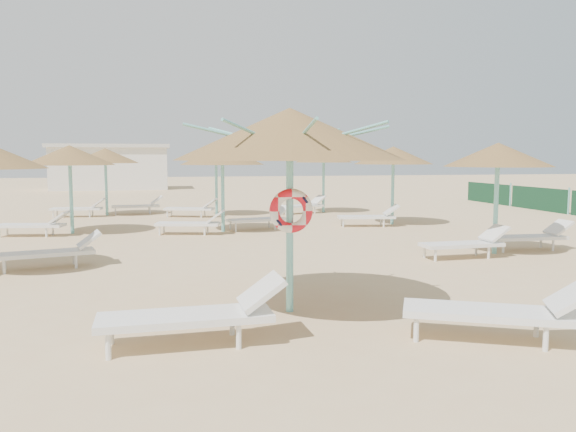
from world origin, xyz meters
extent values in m
plane|color=tan|center=(0.00, 0.00, 0.00)|extent=(120.00, 120.00, 0.00)
cylinder|color=#73C9C5|center=(-0.18, 0.34, 1.27)|extent=(0.11, 0.11, 2.55)
cone|color=brown|center=(-0.18, 0.34, 2.66)|extent=(3.40, 3.40, 0.76)
cylinder|color=#73C9C5|center=(-0.18, 0.34, 2.40)|extent=(0.20, 0.20, 0.12)
cylinder|color=#73C9C5|center=(0.61, 0.34, 2.62)|extent=(1.53, 0.04, 0.39)
cylinder|color=#73C9C5|center=(0.38, 0.89, 2.62)|extent=(1.12, 1.12, 0.39)
cylinder|color=#73C9C5|center=(-0.18, 1.12, 2.62)|extent=(0.04, 1.53, 0.39)
cylinder|color=#73C9C5|center=(-0.73, 0.89, 2.62)|extent=(1.12, 1.12, 0.39)
cylinder|color=#73C9C5|center=(-0.96, 0.34, 2.62)|extent=(1.53, 0.04, 0.39)
cylinder|color=#73C9C5|center=(-0.73, -0.21, 2.62)|extent=(1.12, 1.12, 0.39)
cylinder|color=#73C9C5|center=(-0.18, -0.44, 2.62)|extent=(0.04, 1.53, 0.39)
cylinder|color=#73C9C5|center=(0.38, -0.21, 2.62)|extent=(1.12, 1.12, 0.39)
torus|color=red|center=(-0.18, 0.24, 1.54)|extent=(0.66, 0.15, 0.66)
cylinder|color=white|center=(-2.65, -1.22, 0.16)|extent=(0.07, 0.07, 0.31)
cylinder|color=white|center=(-2.67, -0.66, 0.16)|extent=(0.07, 0.07, 0.31)
cylinder|color=white|center=(-1.14, -1.18, 0.16)|extent=(0.07, 0.07, 0.31)
cylinder|color=white|center=(-1.16, -0.61, 0.16)|extent=(0.07, 0.07, 0.31)
cube|color=white|center=(-1.76, -0.92, 0.36)|extent=(2.15, 0.77, 0.09)
cube|color=white|center=(-0.81, -0.88, 0.63)|extent=(0.57, 0.69, 0.41)
cylinder|color=white|center=(1.09, -1.38, 0.16)|extent=(0.07, 0.07, 0.31)
cylinder|color=white|center=(1.33, -0.87, 0.16)|extent=(0.07, 0.07, 0.31)
cylinder|color=white|center=(2.46, -2.03, 0.16)|extent=(0.07, 0.07, 0.31)
cylinder|color=white|center=(2.70, -1.52, 0.16)|extent=(0.07, 0.07, 0.31)
cube|color=white|center=(2.02, -1.51, 0.36)|extent=(2.23, 1.54, 0.09)
cube|color=white|center=(2.89, -1.92, 0.63)|extent=(0.78, 0.84, 0.41)
cylinder|color=white|center=(-5.18, 4.19, 0.14)|extent=(0.06, 0.06, 0.28)
cylinder|color=white|center=(-5.30, 4.68, 0.14)|extent=(0.06, 0.06, 0.28)
cylinder|color=white|center=(-3.87, 4.51, 0.14)|extent=(0.06, 0.06, 0.28)
cylinder|color=white|center=(-3.99, 4.99, 0.14)|extent=(0.06, 0.06, 0.28)
cube|color=white|center=(-4.46, 4.62, 0.32)|extent=(1.99, 1.04, 0.08)
cube|color=white|center=(-3.64, 4.82, 0.56)|extent=(0.61, 0.70, 0.36)
cylinder|color=#73C9C5|center=(-4.84, 10.26, 1.15)|extent=(0.11, 0.11, 2.30)
cone|color=brown|center=(-4.84, 10.26, 2.39)|extent=(2.66, 2.66, 0.60)
cylinder|color=#73C9C5|center=(-4.84, 10.26, 2.15)|extent=(0.20, 0.20, 0.12)
cylinder|color=white|center=(-6.69, 10.25, 0.14)|extent=(0.06, 0.06, 0.28)
cylinder|color=white|center=(-5.45, 9.52, 0.14)|extent=(0.06, 0.06, 0.28)
cylinder|color=white|center=(-5.36, 10.01, 0.14)|extent=(0.06, 0.06, 0.28)
cube|color=white|center=(-5.94, 9.86, 0.32)|extent=(1.98, 0.94, 0.08)
cube|color=white|center=(-5.11, 9.71, 0.56)|extent=(0.58, 0.68, 0.36)
cylinder|color=#73C9C5|center=(-4.37, 15.66, 1.15)|extent=(0.11, 0.11, 2.30)
cone|color=brown|center=(-4.37, 15.66, 2.39)|extent=(2.61, 2.61, 0.59)
cylinder|color=#73C9C5|center=(-4.37, 15.66, 2.15)|extent=(0.20, 0.20, 0.12)
cylinder|color=white|center=(-6.29, 15.08, 0.14)|extent=(0.06, 0.06, 0.28)
cylinder|color=white|center=(-6.25, 15.58, 0.14)|extent=(0.06, 0.06, 0.28)
cylinder|color=white|center=(-4.95, 14.95, 0.14)|extent=(0.06, 0.06, 0.28)
cylinder|color=white|center=(-4.90, 15.45, 0.14)|extent=(0.06, 0.06, 0.28)
cube|color=white|center=(-5.47, 15.26, 0.32)|extent=(1.95, 0.80, 0.08)
cube|color=white|center=(-4.63, 15.18, 0.56)|extent=(0.54, 0.64, 0.36)
cylinder|color=white|center=(-4.05, 15.63, 0.14)|extent=(0.06, 0.06, 0.28)
cylinder|color=white|center=(-4.09, 16.13, 0.14)|extent=(0.06, 0.06, 0.28)
cylinder|color=white|center=(-2.70, 15.76, 0.14)|extent=(0.06, 0.06, 0.28)
cylinder|color=white|center=(-2.75, 16.26, 0.14)|extent=(0.06, 0.06, 0.28)
cube|color=white|center=(-3.27, 15.96, 0.32)|extent=(1.95, 0.80, 0.08)
cube|color=white|center=(-2.43, 16.04, 0.56)|extent=(0.54, 0.64, 0.36)
cylinder|color=#73C9C5|center=(-0.29, 9.70, 1.15)|extent=(0.11, 0.11, 2.30)
cone|color=brown|center=(-0.29, 9.70, 2.39)|extent=(2.59, 2.59, 0.58)
cylinder|color=#73C9C5|center=(-0.29, 9.70, 2.15)|extent=(0.20, 0.20, 0.12)
cylinder|color=white|center=(-2.22, 9.25, 0.14)|extent=(0.06, 0.06, 0.28)
cylinder|color=white|center=(-2.11, 9.73, 0.14)|extent=(0.06, 0.06, 0.28)
cylinder|color=white|center=(-0.91, 8.93, 0.14)|extent=(0.06, 0.06, 0.28)
cylinder|color=white|center=(-0.79, 9.42, 0.14)|extent=(0.06, 0.06, 0.28)
cube|color=white|center=(-1.39, 9.30, 0.32)|extent=(1.99, 1.05, 0.08)
cube|color=white|center=(-0.56, 9.11, 0.56)|extent=(0.61, 0.70, 0.36)
cylinder|color=white|center=(0.09, 9.57, 0.14)|extent=(0.06, 0.06, 0.28)
cylinder|color=white|center=(-0.02, 10.06, 0.14)|extent=(0.06, 0.06, 0.28)
cylinder|color=white|center=(1.41, 9.89, 0.14)|extent=(0.06, 0.06, 0.28)
cylinder|color=white|center=(1.29, 10.37, 0.14)|extent=(0.06, 0.06, 0.28)
cube|color=white|center=(0.81, 10.00, 0.32)|extent=(1.99, 1.05, 0.08)
cube|color=white|center=(1.64, 10.20, 0.56)|extent=(0.61, 0.70, 0.36)
cylinder|color=#73C9C5|center=(-0.06, 14.72, 1.15)|extent=(0.11, 0.11, 2.30)
cone|color=brown|center=(-0.06, 14.72, 2.38)|extent=(2.37, 2.37, 0.53)
cylinder|color=#73C9C5|center=(-0.06, 14.72, 2.15)|extent=(0.20, 0.20, 0.12)
cylinder|color=white|center=(-2.00, 14.34, 0.14)|extent=(0.06, 0.06, 0.28)
cylinder|color=white|center=(-1.84, 14.81, 0.14)|extent=(0.06, 0.06, 0.28)
cylinder|color=white|center=(-0.72, 13.91, 0.14)|extent=(0.06, 0.06, 0.28)
cylinder|color=white|center=(-0.56, 14.38, 0.14)|extent=(0.06, 0.06, 0.28)
cube|color=white|center=(-1.16, 14.32, 0.32)|extent=(2.00, 1.20, 0.08)
cube|color=white|center=(-0.36, 14.05, 0.56)|extent=(0.65, 0.72, 0.36)
cylinder|color=#73C9C5|center=(5.75, 4.30, 1.15)|extent=(0.11, 0.11, 2.30)
cone|color=brown|center=(5.75, 4.30, 2.39)|extent=(2.53, 2.53, 0.57)
cylinder|color=#73C9C5|center=(5.75, 4.30, 2.15)|extent=(0.20, 0.20, 0.12)
cylinder|color=white|center=(3.86, 3.62, 0.14)|extent=(0.06, 0.06, 0.28)
cylinder|color=white|center=(3.84, 4.12, 0.14)|extent=(0.06, 0.06, 0.28)
cylinder|color=white|center=(5.21, 3.67, 0.14)|extent=(0.06, 0.06, 0.28)
cylinder|color=white|center=(5.19, 4.17, 0.14)|extent=(0.06, 0.06, 0.28)
cube|color=white|center=(4.65, 3.90, 0.32)|extent=(1.92, 0.70, 0.08)
cube|color=white|center=(5.50, 3.93, 0.56)|extent=(0.51, 0.62, 0.36)
cylinder|color=white|center=(6.04, 4.38, 0.14)|extent=(0.06, 0.06, 0.28)
cylinder|color=white|center=(6.06, 4.88, 0.14)|extent=(0.06, 0.06, 0.28)
cylinder|color=white|center=(7.39, 4.33, 0.14)|extent=(0.06, 0.06, 0.28)
cylinder|color=white|center=(7.41, 4.83, 0.14)|extent=(0.06, 0.06, 0.28)
cube|color=white|center=(6.85, 4.60, 0.32)|extent=(1.92, 0.70, 0.08)
cube|color=white|center=(7.70, 4.57, 0.56)|extent=(0.51, 0.62, 0.36)
cylinder|color=#73C9C5|center=(5.66, 10.44, 1.15)|extent=(0.11, 0.11, 2.30)
cone|color=brown|center=(5.66, 10.44, 2.39)|extent=(2.70, 2.70, 0.61)
cylinder|color=#73C9C5|center=(5.66, 10.44, 2.15)|extent=(0.20, 0.20, 0.12)
cylinder|color=white|center=(3.73, 9.94, 0.14)|extent=(0.06, 0.06, 0.28)
cylinder|color=white|center=(3.82, 10.43, 0.14)|extent=(0.06, 0.06, 0.28)
cylinder|color=white|center=(5.06, 9.70, 0.14)|extent=(0.06, 0.06, 0.28)
cylinder|color=white|center=(5.15, 10.19, 0.14)|extent=(0.06, 0.06, 0.28)
cube|color=white|center=(4.56, 10.04, 0.32)|extent=(1.98, 0.95, 0.08)
cube|color=white|center=(5.40, 9.89, 0.56)|extent=(0.58, 0.68, 0.36)
cylinder|color=#73C9C5|center=(4.47, 15.05, 1.15)|extent=(0.11, 0.11, 2.30)
cone|color=brown|center=(4.47, 15.05, 2.38)|extent=(2.41, 2.41, 0.54)
cylinder|color=#73C9C5|center=(4.47, 15.05, 2.15)|extent=(0.20, 0.20, 0.12)
cylinder|color=white|center=(2.66, 14.19, 0.14)|extent=(0.06, 0.06, 0.28)
cylinder|color=white|center=(2.53, 14.67, 0.14)|extent=(0.06, 0.06, 0.28)
cylinder|color=white|center=(3.96, 14.56, 0.14)|extent=(0.06, 0.06, 0.28)
cylinder|color=white|center=(3.83, 15.04, 0.14)|extent=(0.06, 0.06, 0.28)
cube|color=white|center=(3.37, 14.65, 0.32)|extent=(2.00, 1.11, 0.08)
cube|color=white|center=(4.18, 14.88, 0.56)|extent=(0.63, 0.71, 0.36)
cube|color=silver|center=(-6.00, 35.00, 1.50)|extent=(8.00, 4.00, 3.00)
cube|color=beige|center=(-6.00, 35.00, 3.12)|extent=(8.40, 4.40, 0.25)
cube|color=#184A2B|center=(14.00, 14.00, 0.50)|extent=(0.08, 3.80, 1.00)
cylinder|color=#73C9C5|center=(14.00, 12.10, 0.55)|extent=(0.08, 0.08, 1.10)
cube|color=#184A2B|center=(14.00, 18.00, 0.50)|extent=(0.08, 3.80, 1.00)
cylinder|color=#73C9C5|center=(14.00, 16.10, 0.55)|extent=(0.08, 0.08, 1.10)
camera|label=1|loc=(-1.93, -7.78, 2.33)|focal=35.00mm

